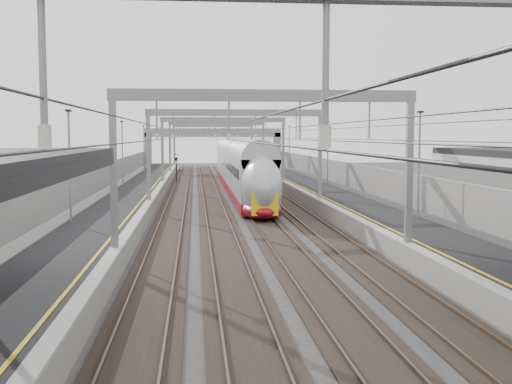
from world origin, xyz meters
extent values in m
cube|color=black|center=(-8.00, 45.00, 0.50)|extent=(4.00, 120.00, 1.00)
cube|color=black|center=(8.00, 45.00, 0.50)|extent=(4.00, 120.00, 1.00)
cube|color=black|center=(-4.50, 45.00, 0.04)|extent=(2.40, 140.00, 0.08)
cube|color=brown|center=(-5.22, 45.00, 0.13)|extent=(0.07, 140.00, 0.14)
cube|color=brown|center=(-3.78, 45.00, 0.13)|extent=(0.07, 140.00, 0.14)
cube|color=black|center=(-1.50, 45.00, 0.04)|extent=(2.40, 140.00, 0.08)
cube|color=brown|center=(-2.22, 45.00, 0.13)|extent=(0.07, 140.00, 0.14)
cube|color=brown|center=(-0.78, 45.00, 0.13)|extent=(0.07, 140.00, 0.14)
cube|color=black|center=(1.50, 45.00, 0.04)|extent=(2.40, 140.00, 0.08)
cube|color=brown|center=(0.78, 45.00, 0.13)|extent=(0.07, 140.00, 0.14)
cube|color=brown|center=(2.22, 45.00, 0.13)|extent=(0.07, 140.00, 0.14)
cube|color=black|center=(4.50, 45.00, 0.04)|extent=(2.40, 140.00, 0.08)
cube|color=brown|center=(3.78, 45.00, 0.13)|extent=(0.07, 140.00, 0.14)
cube|color=brown|center=(5.22, 45.00, 0.13)|extent=(0.07, 140.00, 0.14)
cube|color=gray|center=(-6.30, 22.00, 4.30)|extent=(0.28, 0.28, 6.60)
cube|color=gray|center=(6.30, 22.00, 4.30)|extent=(0.28, 0.28, 6.60)
cube|color=gray|center=(0.00, 22.00, 7.35)|extent=(13.00, 0.25, 0.50)
cube|color=gray|center=(-6.30, 42.00, 4.30)|extent=(0.28, 0.28, 6.60)
cube|color=gray|center=(6.30, 42.00, 4.30)|extent=(0.28, 0.28, 6.60)
cube|color=gray|center=(0.00, 42.00, 7.35)|extent=(13.00, 0.25, 0.50)
cube|color=gray|center=(-6.30, 62.00, 4.30)|extent=(0.28, 0.28, 6.60)
cube|color=gray|center=(6.30, 62.00, 4.30)|extent=(0.28, 0.28, 6.60)
cube|color=gray|center=(0.00, 62.00, 7.35)|extent=(13.00, 0.25, 0.50)
cube|color=gray|center=(-6.30, 82.00, 4.30)|extent=(0.28, 0.28, 6.60)
cube|color=gray|center=(6.30, 82.00, 4.30)|extent=(0.28, 0.28, 6.60)
cube|color=gray|center=(0.00, 82.00, 7.35)|extent=(13.00, 0.25, 0.50)
cube|color=gray|center=(-6.30, 100.00, 4.30)|extent=(0.28, 0.28, 6.60)
cube|color=gray|center=(6.30, 100.00, 4.30)|extent=(0.28, 0.28, 6.60)
cube|color=gray|center=(0.00, 100.00, 7.35)|extent=(13.00, 0.25, 0.50)
cylinder|color=#262628|center=(-4.50, 50.00, 5.50)|extent=(0.03, 140.00, 0.03)
cylinder|color=#262628|center=(-1.50, 50.00, 5.50)|extent=(0.03, 140.00, 0.03)
cylinder|color=#262628|center=(1.50, 50.00, 5.50)|extent=(0.03, 140.00, 0.03)
cylinder|color=#262628|center=(4.50, 50.00, 5.50)|extent=(0.03, 140.00, 0.03)
cube|color=gray|center=(0.00, 100.00, 6.20)|extent=(22.00, 2.20, 1.40)
cube|color=gray|center=(-10.50, 100.00, 3.10)|extent=(1.00, 2.20, 6.20)
cube|color=gray|center=(10.50, 100.00, 3.10)|extent=(1.00, 2.20, 6.20)
cube|color=gray|center=(-11.20, 45.00, 1.60)|extent=(0.30, 120.00, 3.20)
cube|color=gray|center=(11.20, 45.00, 1.60)|extent=(0.30, 120.00, 3.20)
cube|color=maroon|center=(1.50, 49.68, 0.61)|extent=(2.74, 23.37, 0.81)
cube|color=#98989D|center=(1.50, 49.68, 2.54)|extent=(2.74, 23.37, 3.05)
cube|color=black|center=(1.50, 41.50, 0.28)|extent=(2.03, 2.44, 0.51)
cube|color=maroon|center=(1.50, 73.45, 0.61)|extent=(2.74, 23.37, 0.81)
cube|color=#98989D|center=(1.50, 73.45, 2.54)|extent=(2.74, 23.37, 3.05)
cube|color=black|center=(1.50, 65.27, 0.28)|extent=(2.03, 2.44, 0.51)
ellipsoid|color=#98989D|center=(1.50, 37.79, 2.23)|extent=(2.74, 5.28, 4.27)
cube|color=yellow|center=(1.50, 35.61, 1.32)|extent=(1.73, 0.12, 1.52)
cube|color=black|center=(1.50, 36.07, 2.84)|extent=(1.63, 0.58, 0.95)
cylinder|color=black|center=(-5.20, 72.27, 1.50)|extent=(0.12, 0.12, 3.00)
cube|color=black|center=(-5.20, 72.27, 3.10)|extent=(0.32, 0.22, 0.75)
sphere|color=#0CE526|center=(-5.20, 72.14, 3.25)|extent=(0.16, 0.16, 0.16)
cylinder|color=black|center=(3.20, 63.95, 1.50)|extent=(0.12, 0.12, 3.00)
cube|color=black|center=(3.20, 63.95, 3.10)|extent=(0.32, 0.22, 0.75)
sphere|color=red|center=(3.20, 63.82, 3.25)|extent=(0.16, 0.16, 0.16)
cylinder|color=black|center=(5.40, 66.16, 1.50)|extent=(0.12, 0.12, 3.00)
cube|color=black|center=(5.40, 66.16, 3.10)|extent=(0.32, 0.22, 0.75)
sphere|color=#0CE526|center=(5.40, 66.03, 3.25)|extent=(0.16, 0.16, 0.16)
camera|label=1|loc=(-2.92, -4.95, 5.66)|focal=45.00mm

